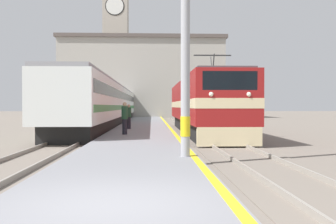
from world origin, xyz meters
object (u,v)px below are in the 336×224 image
Objects in this scene: clock_tower at (116,38)px; second_waiting_passenger at (129,116)px; catenary_mast at (188,22)px; person_on_platform at (125,117)px; passenger_train at (115,104)px; locomotive_train at (201,105)px.

second_waiting_passenger is at bearing -83.78° from clock_tower.
catenary_mast reaches higher than person_on_platform.
locomotive_train is at bearing -66.28° from passenger_train.
locomotive_train is at bearing 81.20° from catenary_mast.
catenary_mast is 0.31× the size of clock_tower.
second_waiting_passenger is (2.47, -16.27, -0.86)m from passenger_train.
person_on_platform is (-2.51, 9.18, -3.10)m from catenary_mast.
person_on_platform is 52.62m from clock_tower.
clock_tower reaches higher than person_on_platform.
person_on_platform is at bearing 105.32° from catenary_mast.
catenary_mast is (5.08, -30.73, 2.30)m from passenger_train.
passenger_train is at bearing 96.78° from person_on_platform.
clock_tower is (-9.76, 45.77, 12.23)m from locomotive_train.
clock_tower is (-5.05, 50.77, 12.88)m from person_on_platform.
locomotive_train is 2.39× the size of catenary_mast.
locomotive_train is 11.26× the size of person_on_platform.
second_waiting_passenger is (-0.09, 5.28, -0.05)m from person_on_platform.
passenger_train is at bearing -85.14° from clock_tower.
locomotive_train is 11.87× the size of second_waiting_passenger.
catenary_mast is 4.97× the size of second_waiting_passenger.
catenary_mast is 10.01m from person_on_platform.
passenger_train is at bearing 113.72° from locomotive_train.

